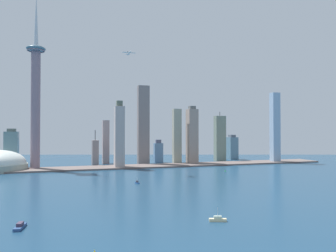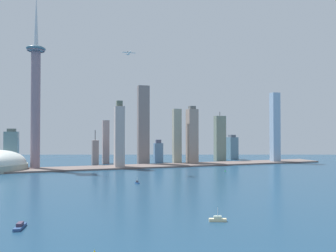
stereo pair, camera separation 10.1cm
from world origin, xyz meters
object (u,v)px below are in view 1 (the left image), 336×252
at_px(skyscraper_0, 192,136).
at_px(skyscraper_7, 106,142).
at_px(skyscraper_4, 119,136).
at_px(boat_1, 20,226).
at_px(skyscraper_9, 232,148).
at_px(skyscraper_10, 95,153).
at_px(observation_tower, 36,91).
at_px(channel_buoy_0, 225,171).
at_px(boat_2, 137,182).
at_px(skyscraper_1, 177,136).
at_px(skyscraper_3, 143,125).
at_px(skyscraper_8, 158,152).
at_px(boat_0, 218,219).
at_px(skyscraper_6, 220,138).
at_px(channel_buoy_1, 95,252).
at_px(skyscraper_5, 11,148).
at_px(airplane, 129,53).
at_px(skyscraper_2, 275,128).

relative_size(skyscraper_0, skyscraper_7, 1.33).
relative_size(skyscraper_4, boat_1, 7.54).
distance_m(skyscraper_9, skyscraper_10, 357.77).
height_order(observation_tower, channel_buoy_0, observation_tower).
distance_m(skyscraper_9, boat_2, 442.12).
bearing_deg(skyscraper_1, observation_tower, -176.88).
relative_size(skyscraper_3, channel_buoy_0, 66.00).
distance_m(skyscraper_1, skyscraper_8, 66.31).
xyz_separation_m(boat_0, boat_2, (-21.82, 204.18, -0.16)).
height_order(skyscraper_6, channel_buoy_1, skyscraper_6).
distance_m(skyscraper_0, skyscraper_5, 386.92).
bearing_deg(airplane, skyscraper_5, -127.31).
xyz_separation_m(boat_2, channel_buoy_0, (181.48, 81.21, -0.18)).
xyz_separation_m(skyscraper_5, skyscraper_9, (524.82, 9.69, -7.32)).
bearing_deg(boat_1, skyscraper_6, 147.39).
relative_size(skyscraper_6, boat_0, 8.54).
relative_size(skyscraper_5, skyscraper_6, 0.65).
xyz_separation_m(skyscraper_7, channel_buoy_0, (190.98, -211.36, -47.87)).
xyz_separation_m(skyscraper_3, skyscraper_6, (201.64, 22.47, -31.73)).
xyz_separation_m(skyscraper_0, skyscraper_4, (-170.50, -34.39, 0.67)).
height_order(skyscraper_4, skyscraper_5, skyscraper_4).
bearing_deg(skyscraper_5, skyscraper_3, -8.54).
xyz_separation_m(skyscraper_1, channel_buoy_0, (38.58, -155.20, -60.75)).
height_order(skyscraper_9, channel_buoy_1, skyscraper_9).
distance_m(skyscraper_6, skyscraper_9, 62.93).
height_order(skyscraper_2, skyscraper_3, skyscraper_3).
distance_m(observation_tower, skyscraper_3, 231.99).
height_order(boat_0, boat_2, boat_0).
bearing_deg(boat_1, airplane, 164.34).
bearing_deg(skyscraper_4, skyscraper_3, 43.42).
height_order(skyscraper_3, skyscraper_8, skyscraper_3).
distance_m(boat_1, boat_2, 217.05).
distance_m(skyscraper_0, skyscraper_6, 106.26).
bearing_deg(skyscraper_5, skyscraper_7, -0.26).
relative_size(skyscraper_2, boat_2, 18.75).
relative_size(skyscraper_9, airplane, 2.44).
bearing_deg(skyscraper_0, airplane, -150.12).
bearing_deg(skyscraper_0, skyscraper_2, -8.42).
bearing_deg(skyscraper_2, skyscraper_8, 162.22).
bearing_deg(skyscraper_10, observation_tower, -158.75).
relative_size(observation_tower, skyscraper_10, 4.51).
distance_m(skyscraper_1, skyscraper_7, 162.92).
relative_size(skyscraper_5, airplane, 2.99).
xyz_separation_m(skyscraper_2, skyscraper_4, (-370.19, -4.84, -18.76)).
relative_size(skyscraper_6, airplane, 4.63).
bearing_deg(observation_tower, skyscraper_1, 3.12).
bearing_deg(airplane, channel_buoy_0, 71.84).
bearing_deg(skyscraper_8, skyscraper_3, -146.10).
bearing_deg(skyscraper_4, skyscraper_5, 154.30).
bearing_deg(skyscraper_1, skyscraper_10, 170.66).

